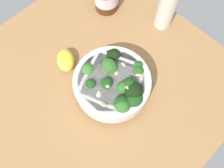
{
  "coord_description": "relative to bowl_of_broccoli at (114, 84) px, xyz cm",
  "views": [
    {
      "loc": [
        21.39,
        -14.85,
        59.9
      ],
      "look_at": [
        4.88,
        1.48,
        4.0
      ],
      "focal_mm": 37.42,
      "sensor_mm": 36.0,
      "label": 1
    }
  ],
  "objects": [
    {
      "name": "bowl_of_broccoli",
      "position": [
        0.0,
        0.0,
        0.0
      ],
      "size": [
        19.82,
        20.0,
        10.22
      ],
      "color": "white",
      "rests_on": "ground_plane"
    },
    {
      "name": "bottle_tall",
      "position": [
        -5.82,
        26.41,
        2.88
      ],
      "size": [
        5.15,
        5.15,
        16.0
      ],
      "color": "beige",
      "rests_on": "ground_plane"
    },
    {
      "name": "lemon_wedge",
      "position": [
        -15.44,
        -3.78,
        -2.64
      ],
      "size": [
        8.49,
        7.87,
        3.84
      ],
      "primitive_type": "ellipsoid",
      "rotation": [
        0.0,
        0.0,
        5.7
      ],
      "color": "yellow",
      "rests_on": "ground_plane"
    },
    {
      "name": "ground_plane",
      "position": [
        -5.35,
        -1.68,
        -6.09
      ],
      "size": [
        69.48,
        69.48,
        3.05
      ],
      "primitive_type": "cube",
      "color": "#996D42"
    }
  ]
}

